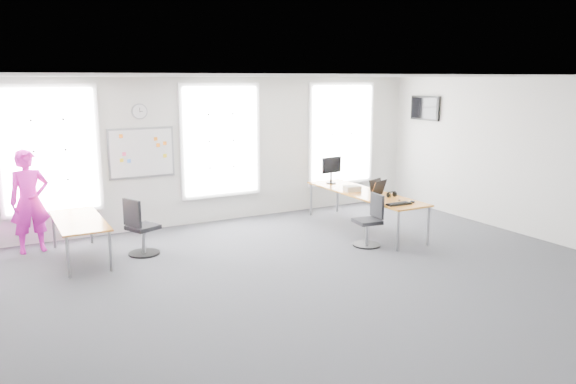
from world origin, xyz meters
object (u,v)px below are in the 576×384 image
keyboard (399,204)px  monitor (332,168)px  chair_right (370,223)px  person (30,201)px  desk_right (364,195)px  chair_left (140,230)px  headphones (391,194)px  desk_left (79,223)px

keyboard → monitor: monitor is taller
chair_right → person: 5.95m
keyboard → monitor: size_ratio=0.82×
desk_right → keyboard: size_ratio=6.58×
desk_right → keyboard: 1.21m
desk_right → chair_left: bearing=174.4°
headphones → monitor: (-0.23, 1.75, 0.29)m
chair_left → keyboard: (4.24, -1.63, 0.32)m
chair_left → monitor: 4.42m
keyboard → chair_right: bearing=157.7°
chair_right → person: (-5.37, 2.52, 0.48)m
desk_left → keyboard: keyboard is taller
headphones → chair_left: bearing=170.4°
desk_right → monitor: bearing=92.4°
person → chair_right: bearing=-31.8°
desk_right → chair_left: size_ratio=3.09×
chair_right → keyboard: (0.46, -0.22, 0.35)m
chair_right → chair_left: (-3.78, 1.41, 0.02)m
desk_right → chair_left: (-4.36, 0.43, -0.26)m
chair_left → desk_left: bearing=50.4°
chair_left → person: 2.00m
person → headphones: bearing=-26.0°
desk_left → chair_right: (4.71, -1.69, -0.21)m
chair_right → keyboard: 0.62m
person → headphones: 6.51m
chair_right → chair_left: bearing=-104.0°
person → monitor: person is taller
person → keyboard: size_ratio=3.83×
desk_right → monitor: 1.20m
chair_right → monitor: (0.54, 2.12, 0.68)m
chair_left → person: (-1.60, 1.11, 0.46)m
desk_left → person: 1.10m
desk_left → keyboard: (5.17, -1.91, 0.14)m
desk_left → monitor: size_ratio=3.27×
chair_left → keyboard: chair_left is taller
desk_left → headphones: size_ratio=10.02×
desk_left → monitor: (5.25, 0.43, 0.47)m
desk_right → person: bearing=165.5°
person → keyboard: (5.83, -2.74, -0.14)m
person → keyboard: 6.45m
chair_left → headphones: chair_left is taller
desk_left → chair_left: (0.93, -0.28, -0.19)m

